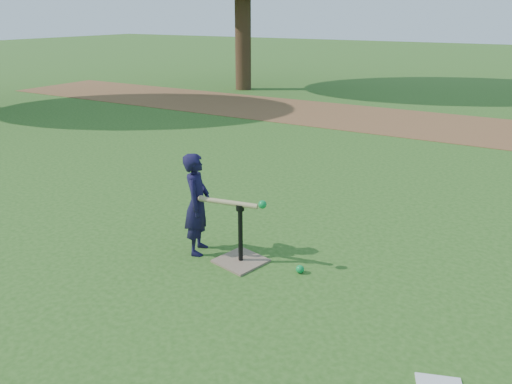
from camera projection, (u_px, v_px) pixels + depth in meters
The scene contains 6 objects.
ground at pixel (224, 255), 5.12m from camera, with size 80.00×80.00×0.00m, color #285116.
dirt_strip at pixel (411, 123), 11.19m from camera, with size 24.00×3.00×0.01m, color brown.
child at pixel (197, 204), 5.03m from camera, with size 0.39×0.25×1.06m, color black.
wiffle_ball_ground at pixel (300, 269), 4.76m from camera, with size 0.08×0.08×0.08m, color #0C8C3A.
batting_tee at pixel (241, 252), 4.95m from camera, with size 0.52×0.52×0.61m.
swing_action at pixel (232, 203), 4.79m from camera, with size 0.74×0.15×0.12m.
Camera 1 is at (2.62, -3.79, 2.36)m, focal length 35.00 mm.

